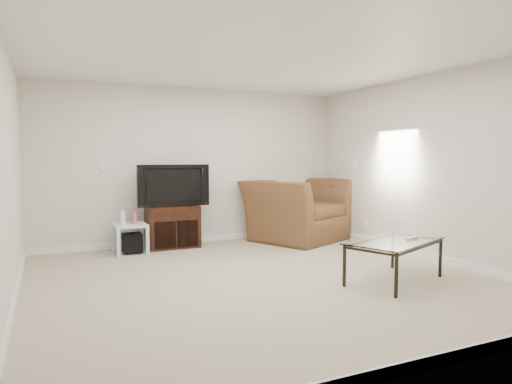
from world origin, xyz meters
name	(u,v)px	position (x,y,z in m)	size (l,w,h in m)	color
floor	(260,279)	(0.00, 0.00, 0.00)	(5.00, 5.00, 0.00)	tan
ceiling	(260,56)	(0.00, 0.00, 2.50)	(5.00, 5.00, 0.00)	white
wall_back	(195,166)	(0.00, 2.50, 1.25)	(5.00, 0.02, 2.50)	silver
wall_left	(7,173)	(-2.50, 0.00, 1.25)	(0.02, 5.00, 2.50)	silver
wall_right	(427,168)	(2.50, 0.00, 1.25)	(0.02, 5.00, 2.50)	silver
plate_back	(104,167)	(-1.40, 2.49, 1.25)	(0.12, 0.02, 0.12)	white
plate_right_switch	(354,166)	(2.49, 1.60, 1.25)	(0.02, 0.09, 0.13)	white
plate_right_outlet	(365,225)	(2.49, 1.30, 0.30)	(0.02, 0.08, 0.12)	white
tv_stand	(172,226)	(-0.44, 2.28, 0.32)	(0.78, 0.54, 0.65)	black
dvd_player	(173,213)	(-0.44, 2.24, 0.54)	(0.44, 0.31, 0.06)	black
television	(172,185)	(-0.44, 2.25, 0.96)	(1.02, 0.20, 0.64)	black
side_table	(130,239)	(-1.11, 2.05, 0.22)	(0.45, 0.45, 0.43)	silver
subwoofer	(132,243)	(-1.08, 2.07, 0.15)	(0.27, 0.27, 0.27)	black
game_console	(123,218)	(-1.22, 2.03, 0.53)	(0.04, 0.14, 0.20)	white
game_case	(134,218)	(-1.06, 2.03, 0.52)	(0.04, 0.13, 0.17)	#CC4C4C
recliner	(298,199)	(1.67, 2.05, 0.68)	(1.56, 1.02, 1.37)	brown
coffee_table	(394,261)	(1.32, -0.72, 0.23)	(1.20, 0.68, 0.47)	black
remote	(412,238)	(1.53, -0.76, 0.48)	(0.19, 0.05, 0.02)	#B2B2B7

